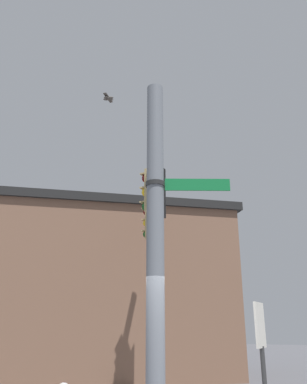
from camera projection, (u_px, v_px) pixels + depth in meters
signal_pole at (155, 243)px, 6.76m from camera, size 0.31×0.31×6.12m
mast_arm at (153, 171)px, 10.19m from camera, size 5.02×2.79×0.18m
traffic_light_nearest_pole at (153, 191)px, 9.24m from camera, size 0.54×0.49×1.31m
traffic_light_mid_inner at (152, 222)px, 11.98m from camera, size 0.54×0.49×1.31m
street_name_sign at (174, 185)px, 7.11m from camera, size 0.82×1.36×0.22m
bird_flying at (108, 98)px, 10.38m from camera, size 0.46×0.29×0.15m
storefront_building at (103, 291)px, 15.72m from camera, size 11.01×11.33×6.10m
tree_by_storefront at (180, 261)px, 16.46m from camera, size 3.83×3.83×6.26m
historical_marker at (262, 346)px, 6.85m from camera, size 0.60×0.08×2.13m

